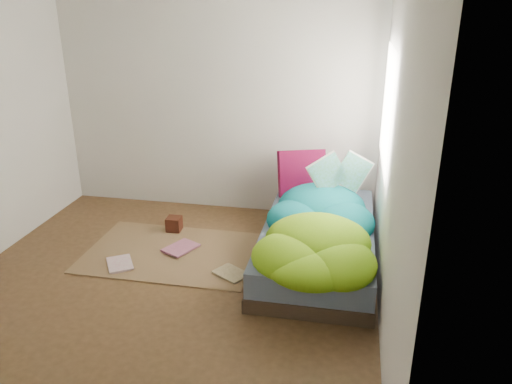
# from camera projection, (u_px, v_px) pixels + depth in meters

# --- Properties ---
(ground) EXTENTS (3.50, 3.50, 0.00)m
(ground) POSITION_uv_depth(u_px,v_px,m) (166.00, 285.00, 4.22)
(ground) COLOR #46301B
(ground) RESTS_ON ground
(room_walls) EXTENTS (3.54, 3.54, 2.62)m
(room_walls) POSITION_uv_depth(u_px,v_px,m) (153.00, 93.00, 3.64)
(room_walls) COLOR beige
(room_walls) RESTS_ON ground
(bed) EXTENTS (1.00, 2.00, 0.34)m
(bed) POSITION_uv_depth(u_px,v_px,m) (318.00, 242.00, 4.60)
(bed) COLOR #382A1E
(bed) RESTS_ON ground
(duvet) EXTENTS (0.96, 1.84, 0.34)m
(duvet) POSITION_uv_depth(u_px,v_px,m) (318.00, 218.00, 4.28)
(duvet) COLOR #076570
(duvet) RESTS_ON bed
(rug) EXTENTS (1.60, 1.10, 0.01)m
(rug) POSITION_uv_depth(u_px,v_px,m) (172.00, 252.00, 4.75)
(rug) COLOR brown
(rug) RESTS_ON ground
(pillow_floral) EXTENTS (0.54, 0.36, 0.12)m
(pillow_floral) POSITION_uv_depth(u_px,v_px,m) (329.00, 196.00, 5.05)
(pillow_floral) COLOR beige
(pillow_floral) RESTS_ON bed
(pillow_magenta) EXTENTS (0.50, 0.29, 0.48)m
(pillow_magenta) POSITION_uv_depth(u_px,v_px,m) (302.00, 173.00, 5.14)
(pillow_magenta) COLOR #49042B
(pillow_magenta) RESTS_ON bed
(open_book) EXTENTS (0.52, 0.29, 0.31)m
(open_book) POSITION_uv_depth(u_px,v_px,m) (341.00, 163.00, 4.65)
(open_book) COLOR #338029
(open_book) RESTS_ON duvet
(wooden_box) EXTENTS (0.15, 0.15, 0.14)m
(wooden_box) POSITION_uv_depth(u_px,v_px,m) (174.00, 224.00, 5.17)
(wooden_box) COLOR #39140C
(wooden_box) RESTS_ON rug
(floor_book_a) EXTENTS (0.34, 0.36, 0.02)m
(floor_book_a) POSITION_uv_depth(u_px,v_px,m) (108.00, 266.00, 4.48)
(floor_book_a) COLOR beige
(floor_book_a) RESTS_ON rug
(floor_book_b) EXTENTS (0.35, 0.39, 0.03)m
(floor_book_b) POSITION_uv_depth(u_px,v_px,m) (172.00, 245.00, 4.85)
(floor_book_b) COLOR #B56881
(floor_book_b) RESTS_ON rug
(floor_book_c) EXTENTS (0.35, 0.33, 0.02)m
(floor_book_c) POSITION_uv_depth(u_px,v_px,m) (222.00, 278.00, 4.28)
(floor_book_c) COLOR tan
(floor_book_c) RESTS_ON rug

